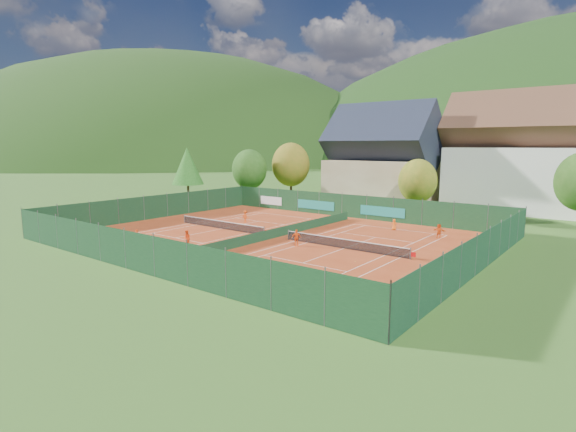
{
  "coord_description": "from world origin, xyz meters",
  "views": [
    {
      "loc": [
        28.53,
        -34.83,
        9.41
      ],
      "look_at": [
        0.0,
        2.0,
        2.0
      ],
      "focal_mm": 28.0,
      "sensor_mm": 36.0,
      "label": 1
    }
  ],
  "objects_px": {
    "player_left_near": "(137,236)",
    "player_right_far_a": "(394,225)",
    "player_left_mid": "(187,238)",
    "ball_hopper": "(306,282)",
    "hotel_block_a": "(525,159)",
    "player_right_far_b": "(439,231)",
    "player_left_far": "(245,216)",
    "chalet": "(382,163)",
    "player_right_near": "(296,238)"
  },
  "relations": [
    {
      "from": "player_right_near",
      "to": "hotel_block_a",
      "type": "bearing_deg",
      "value": 21.46
    },
    {
      "from": "player_right_near",
      "to": "player_left_mid",
      "type": "bearing_deg",
      "value": 168.27
    },
    {
      "from": "hotel_block_a",
      "to": "player_right_far_b",
      "type": "bearing_deg",
      "value": -96.04
    },
    {
      "from": "player_left_mid",
      "to": "player_left_near",
      "type": "bearing_deg",
      "value": -158.16
    },
    {
      "from": "player_left_near",
      "to": "ball_hopper",
      "type": "bearing_deg",
      "value": -5.92
    },
    {
      "from": "hotel_block_a",
      "to": "player_left_near",
      "type": "xyz_separation_m",
      "value": [
        -24.88,
        -46.31,
        -6.69
      ]
    },
    {
      "from": "ball_hopper",
      "to": "player_left_mid",
      "type": "distance_m",
      "value": 16.65
    },
    {
      "from": "player_left_mid",
      "to": "player_right_far_a",
      "type": "height_order",
      "value": "player_left_mid"
    },
    {
      "from": "hotel_block_a",
      "to": "player_right_far_b",
      "type": "xyz_separation_m",
      "value": [
        -2.75,
        -26.02,
        -6.65
      ]
    },
    {
      "from": "hotel_block_a",
      "to": "ball_hopper",
      "type": "relative_size",
      "value": 27.0
    },
    {
      "from": "player_right_far_a",
      "to": "player_right_near",
      "type": "bearing_deg",
      "value": 54.52
    },
    {
      "from": "ball_hopper",
      "to": "player_right_far_a",
      "type": "height_order",
      "value": "player_right_far_a"
    },
    {
      "from": "hotel_block_a",
      "to": "player_right_far_a",
      "type": "distance_m",
      "value": 26.92
    },
    {
      "from": "player_left_near",
      "to": "player_right_near",
      "type": "height_order",
      "value": "player_right_near"
    },
    {
      "from": "hotel_block_a",
      "to": "player_right_far_b",
      "type": "relative_size",
      "value": 14.67
    },
    {
      "from": "player_right_near",
      "to": "player_left_near",
      "type": "bearing_deg",
      "value": 162.89
    },
    {
      "from": "player_right_far_b",
      "to": "player_left_far",
      "type": "bearing_deg",
      "value": 17.32
    },
    {
      "from": "ball_hopper",
      "to": "player_right_near",
      "type": "bearing_deg",
      "value": 129.64
    },
    {
      "from": "ball_hopper",
      "to": "hotel_block_a",
      "type": "bearing_deg",
      "value": 85.5
    },
    {
      "from": "chalet",
      "to": "player_left_far",
      "type": "distance_m",
      "value": 26.56
    },
    {
      "from": "chalet",
      "to": "player_left_mid",
      "type": "distance_m",
      "value": 38.67
    },
    {
      "from": "player_left_mid",
      "to": "hotel_block_a",
      "type": "bearing_deg",
      "value": 64.17
    },
    {
      "from": "player_right_far_a",
      "to": "player_right_far_b",
      "type": "relative_size",
      "value": 0.86
    },
    {
      "from": "chalet",
      "to": "player_left_near",
      "type": "xyz_separation_m",
      "value": [
        -5.88,
        -40.31,
        -5.94
      ]
    },
    {
      "from": "player_left_near",
      "to": "player_right_far_a",
      "type": "relative_size",
      "value": 1.09
    },
    {
      "from": "player_left_near",
      "to": "player_right_far_b",
      "type": "distance_m",
      "value": 30.03
    },
    {
      "from": "player_left_near",
      "to": "player_right_far_b",
      "type": "relative_size",
      "value": 0.94
    },
    {
      "from": "chalet",
      "to": "hotel_block_a",
      "type": "height_order",
      "value": "hotel_block_a"
    },
    {
      "from": "ball_hopper",
      "to": "player_left_mid",
      "type": "xyz_separation_m",
      "value": [
        -16.25,
        3.62,
        0.22
      ]
    },
    {
      "from": "hotel_block_a",
      "to": "player_right_far_a",
      "type": "height_order",
      "value": "hotel_block_a"
    },
    {
      "from": "ball_hopper",
      "to": "player_left_mid",
      "type": "relative_size",
      "value": 0.51
    },
    {
      "from": "player_left_near",
      "to": "hotel_block_a",
      "type": "bearing_deg",
      "value": 59.93
    },
    {
      "from": "player_right_near",
      "to": "player_right_far_a",
      "type": "distance_m",
      "value": 13.62
    },
    {
      "from": "chalet",
      "to": "player_right_far_b",
      "type": "xyz_separation_m",
      "value": [
        16.25,
        -20.02,
        -5.89
      ]
    },
    {
      "from": "chalet",
      "to": "player_right_near",
      "type": "relative_size",
      "value": 10.24
    },
    {
      "from": "player_left_mid",
      "to": "player_left_far",
      "type": "bearing_deg",
      "value": 108.42
    },
    {
      "from": "player_right_near",
      "to": "player_right_far_a",
      "type": "xyz_separation_m",
      "value": [
        3.86,
        13.06,
        -0.16
      ]
    },
    {
      "from": "ball_hopper",
      "to": "player_right_near",
      "type": "relative_size",
      "value": 0.51
    },
    {
      "from": "chalet",
      "to": "player_right_near",
      "type": "bearing_deg",
      "value": -77.73
    },
    {
      "from": "player_left_far",
      "to": "player_right_far_a",
      "type": "distance_m",
      "value": 17.72
    },
    {
      "from": "player_left_mid",
      "to": "player_right_far_a",
      "type": "relative_size",
      "value": 1.24
    },
    {
      "from": "hotel_block_a",
      "to": "player_left_near",
      "type": "distance_m",
      "value": 53.0
    },
    {
      "from": "hotel_block_a",
      "to": "player_left_near",
      "type": "bearing_deg",
      "value": -118.25
    },
    {
      "from": "player_left_mid",
      "to": "player_right_far_b",
      "type": "height_order",
      "value": "player_left_mid"
    },
    {
      "from": "player_right_far_a",
      "to": "ball_hopper",
      "type": "bearing_deg",
      "value": 81.93
    },
    {
      "from": "ball_hopper",
      "to": "player_right_far_a",
      "type": "distance_m",
      "value": 23.53
    },
    {
      "from": "player_left_near",
      "to": "player_left_far",
      "type": "xyz_separation_m",
      "value": [
        0.19,
        15.04,
        0.07
      ]
    },
    {
      "from": "chalet",
      "to": "player_right_far_b",
      "type": "relative_size",
      "value": 11.0
    },
    {
      "from": "player_right_near",
      "to": "player_right_far_b",
      "type": "distance_m",
      "value": 15.02
    },
    {
      "from": "chalet",
      "to": "player_right_near",
      "type": "height_order",
      "value": "chalet"
    }
  ]
}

